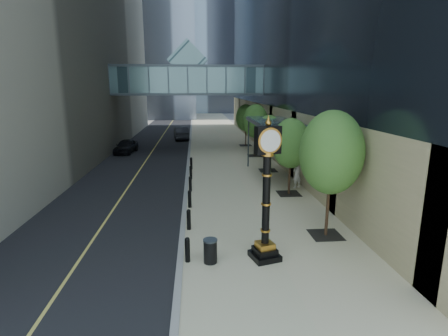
{
  "coord_description": "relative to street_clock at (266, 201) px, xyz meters",
  "views": [
    {
      "loc": [
        -2.31,
        -11.56,
        6.68
      ],
      "look_at": [
        -0.83,
        6.4,
        2.55
      ],
      "focal_mm": 28.0,
      "sensor_mm": 36.0,
      "label": 1
    }
  ],
  "objects": [
    {
      "name": "ground",
      "position": [
        -0.35,
        -1.0,
        -2.44
      ],
      "size": [
        320.0,
        320.0,
        0.0
      ],
      "primitive_type": "plane",
      "color": "gray",
      "rests_on": "ground"
    },
    {
      "name": "road",
      "position": [
        -7.35,
        39.0,
        -2.43
      ],
      "size": [
        8.0,
        180.0,
        0.02
      ],
      "primitive_type": "cube",
      "color": "black",
      "rests_on": "ground"
    },
    {
      "name": "sidewalk",
      "position": [
        0.65,
        39.0,
        -2.41
      ],
      "size": [
        8.0,
        180.0,
        0.06
      ],
      "primitive_type": "cube",
      "color": "#C0B893",
      "rests_on": "ground"
    },
    {
      "name": "curb",
      "position": [
        -3.35,
        39.0,
        -2.41
      ],
      "size": [
        0.25,
        180.0,
        0.07
      ],
      "primitive_type": "cube",
      "color": "gray",
      "rests_on": "ground"
    },
    {
      "name": "distant_tower_c",
      "position": [
        -6.35,
        119.0,
        30.06
      ],
      "size": [
        22.0,
        22.0,
        65.0
      ],
      "primitive_type": "cube",
      "color": "#9AA7C2",
      "rests_on": "ground"
    },
    {
      "name": "skywalk",
      "position": [
        -3.35,
        27.0,
        5.27
      ],
      "size": [
        17.0,
        4.2,
        5.8
      ],
      "color": "slate",
      "rests_on": "ground"
    },
    {
      "name": "entrance_canopy",
      "position": [
        3.13,
        13.0,
        1.75
      ],
      "size": [
        3.0,
        8.0,
        4.38
      ],
      "color": "#383F44",
      "rests_on": "ground"
    },
    {
      "name": "bollard_row",
      "position": [
        -3.05,
        8.0,
        -1.93
      ],
      "size": [
        0.2,
        16.2,
        0.9
      ],
      "color": "black",
      "rests_on": "sidewalk"
    },
    {
      "name": "street_trees",
      "position": [
        3.25,
        13.66,
        1.06
      ],
      "size": [
        2.79,
        28.56,
        5.73
      ],
      "color": "black",
      "rests_on": "sidewalk"
    },
    {
      "name": "street_clock",
      "position": [
        0.0,
        0.0,
        0.0
      ],
      "size": [
        1.27,
        1.27,
        5.5
      ],
      "rotation": [
        0.0,
        0.0,
        0.28
      ],
      "color": "black",
      "rests_on": "sidewalk"
    },
    {
      "name": "trash_bin",
      "position": [
        -2.17,
        -0.14,
        -1.93
      ],
      "size": [
        0.55,
        0.55,
        0.9
      ],
      "primitive_type": "cylinder",
      "rotation": [
        0.0,
        0.0,
        0.06
      ],
      "color": "black",
      "rests_on": "sidewalk"
    },
    {
      "name": "pedestrian",
      "position": [
        4.15,
        9.84,
        -1.45
      ],
      "size": [
        0.8,
        0.69,
        1.86
      ],
      "primitive_type": "imported",
      "rotation": [
        0.0,
        0.0,
        3.58
      ],
      "color": "beige",
      "rests_on": "sidewalk"
    },
    {
      "name": "car_near",
      "position": [
        -9.94,
        24.34,
        -1.71
      ],
      "size": [
        2.24,
        4.4,
        1.44
      ],
      "primitive_type": "imported",
      "rotation": [
        0.0,
        0.0,
        -0.13
      ],
      "color": "black",
      "rests_on": "road"
    },
    {
      "name": "car_far",
      "position": [
        -4.55,
        34.07,
        -1.6
      ],
      "size": [
        2.32,
        5.18,
        1.65
      ],
      "primitive_type": "imported",
      "rotation": [
        0.0,
        0.0,
        3.26
      ],
      "color": "#222227",
      "rests_on": "road"
    }
  ]
}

